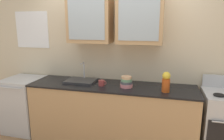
% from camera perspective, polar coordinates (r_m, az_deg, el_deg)
% --- Properties ---
extents(ground_plane, '(10.00, 10.00, 0.00)m').
position_cam_1_polar(ground_plane, '(3.50, -0.11, -18.62)').
color(ground_plane, '#936B47').
extents(back_wall_unit, '(4.67, 0.44, 2.78)m').
position_cam_1_polar(back_wall_unit, '(3.34, 1.27, 7.11)').
color(back_wall_unit, beige).
rests_on(back_wall_unit, ground_plane).
extents(counter, '(2.48, 0.67, 0.91)m').
position_cam_1_polar(counter, '(3.29, -0.11, -11.79)').
color(counter, tan).
rests_on(counter, ground_plane).
extents(stove_range, '(0.58, 0.66, 1.09)m').
position_cam_1_polar(stove_range, '(3.30, 28.20, -13.15)').
color(stove_range, silver).
rests_on(stove_range, ground_plane).
extents(sink_faucet, '(0.46, 0.35, 0.29)m').
position_cam_1_polar(sink_faucet, '(3.34, -8.44, -2.80)').
color(sink_faucet, '#2D2D30').
rests_on(sink_faucet, counter).
extents(bowl_stack, '(0.18, 0.18, 0.16)m').
position_cam_1_polar(bowl_stack, '(3.02, 3.96, -3.30)').
color(bowl_stack, '#D87F84').
rests_on(bowl_stack, counter).
extents(vase, '(0.11, 0.11, 0.28)m').
position_cam_1_polar(vase, '(2.88, 14.53, -3.13)').
color(vase, '#BF4C19').
rests_on(vase, counter).
extents(cup_near_sink, '(0.12, 0.09, 0.08)m').
position_cam_1_polar(cup_near_sink, '(3.10, -2.86, -3.53)').
color(cup_near_sink, '#993838').
rests_on(cup_near_sink, counter).
extents(dishwasher, '(0.57, 0.65, 0.91)m').
position_cam_1_polar(dishwasher, '(3.94, -22.74, -8.61)').
color(dishwasher, silver).
rests_on(dishwasher, ground_plane).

